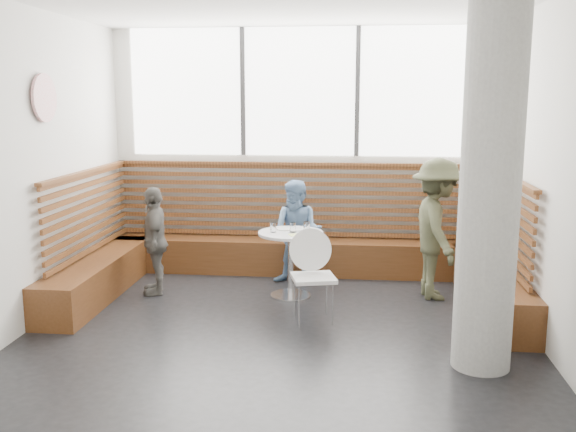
# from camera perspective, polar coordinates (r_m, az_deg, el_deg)

# --- Properties ---
(room) EXTENTS (5.00, 5.00, 3.20)m
(room) POSITION_cam_1_polar(r_m,az_deg,el_deg) (6.09, -0.97, 3.87)
(room) COLOR silver
(room) RESTS_ON ground
(booth) EXTENTS (5.00, 2.50, 1.44)m
(booth) POSITION_cam_1_polar(r_m,az_deg,el_deg) (8.04, 0.57, -3.16)
(booth) COLOR #4A2812
(booth) RESTS_ON ground
(concrete_column) EXTENTS (0.50, 0.50, 3.20)m
(concrete_column) POSITION_cam_1_polar(r_m,az_deg,el_deg) (5.56, 17.54, 2.74)
(concrete_column) COLOR gray
(concrete_column) RESTS_ON ground
(wall_art) EXTENTS (0.03, 0.50, 0.50)m
(wall_art) POSITION_cam_1_polar(r_m,az_deg,el_deg) (7.15, -20.85, 9.79)
(wall_art) COLOR white
(wall_art) RESTS_ON room
(cafe_table) EXTENTS (0.76, 0.76, 0.78)m
(cafe_table) POSITION_cam_1_polar(r_m,az_deg,el_deg) (7.45, 0.25, -3.08)
(cafe_table) COLOR silver
(cafe_table) RESTS_ON ground
(cafe_chair) EXTENTS (0.45, 0.44, 0.94)m
(cafe_chair) POSITION_cam_1_polar(r_m,az_deg,el_deg) (6.73, 2.32, -4.59)
(cafe_chair) COLOR white
(cafe_chair) RESTS_ON ground
(adult_man) EXTENTS (0.74, 1.12, 1.63)m
(adult_man) POSITION_cam_1_polar(r_m,az_deg,el_deg) (7.57, 13.09, -1.12)
(adult_man) COLOR #40432D
(adult_man) RESTS_ON ground
(child_back) EXTENTS (0.73, 0.63, 1.31)m
(child_back) POSITION_cam_1_polar(r_m,az_deg,el_deg) (7.92, 0.87, -1.53)
(child_back) COLOR #678AB3
(child_back) RESTS_ON ground
(child_left) EXTENTS (0.50, 0.81, 1.28)m
(child_left) POSITION_cam_1_polar(r_m,az_deg,el_deg) (7.74, -11.74, -2.15)
(child_left) COLOR #5A5751
(child_left) RESTS_ON ground
(plate_near) EXTENTS (0.21, 0.21, 0.01)m
(plate_near) POSITION_cam_1_polar(r_m,az_deg,el_deg) (7.53, -0.26, -1.15)
(plate_near) COLOR white
(plate_near) RESTS_ON cafe_table
(plate_far) EXTENTS (0.19, 0.19, 0.01)m
(plate_far) POSITION_cam_1_polar(r_m,az_deg,el_deg) (7.51, 0.61, -1.20)
(plate_far) COLOR white
(plate_far) RESTS_ON cafe_table
(glass_left) EXTENTS (0.07, 0.07, 0.11)m
(glass_left) POSITION_cam_1_polar(r_m,az_deg,el_deg) (7.38, -1.33, -1.01)
(glass_left) COLOR white
(glass_left) RESTS_ON cafe_table
(glass_mid) EXTENTS (0.07, 0.07, 0.11)m
(glass_mid) POSITION_cam_1_polar(r_m,az_deg,el_deg) (7.36, 0.42, -1.03)
(glass_mid) COLOR white
(glass_mid) RESTS_ON cafe_table
(glass_right) EXTENTS (0.08, 0.08, 0.12)m
(glass_right) POSITION_cam_1_polar(r_m,az_deg,el_deg) (7.40, 1.66, -0.95)
(glass_right) COLOR white
(glass_right) RESTS_ON cafe_table
(menu_card) EXTENTS (0.23, 0.20, 0.00)m
(menu_card) POSITION_cam_1_polar(r_m,az_deg,el_deg) (7.24, 0.87, -1.67)
(menu_card) COLOR #A5C64C
(menu_card) RESTS_ON cafe_table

